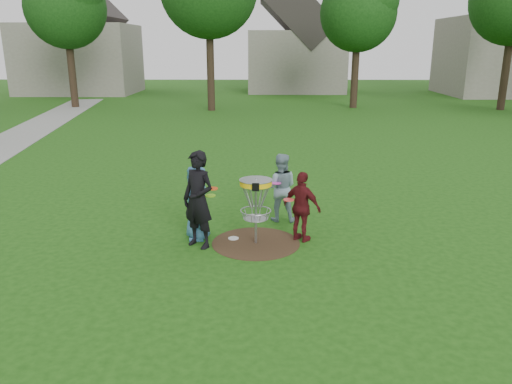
{
  "coord_description": "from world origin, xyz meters",
  "views": [
    {
      "loc": [
        0.12,
        -9.47,
        3.89
      ],
      "look_at": [
        0.0,
        0.3,
        1.0
      ],
      "focal_mm": 35.0,
      "sensor_mm": 36.0,
      "label": 1
    }
  ],
  "objects_px": {
    "player_black": "(198,200)",
    "player_grey": "(280,187)",
    "player_blue": "(197,203)",
    "disc_golf_basket": "(256,195)",
    "player_maroon": "(302,207)"
  },
  "relations": [
    {
      "from": "player_blue",
      "to": "player_black",
      "type": "distance_m",
      "value": 0.46
    },
    {
      "from": "player_blue",
      "to": "disc_golf_basket",
      "type": "height_order",
      "value": "player_blue"
    },
    {
      "from": "player_black",
      "to": "disc_golf_basket",
      "type": "relative_size",
      "value": 1.41
    },
    {
      "from": "player_maroon",
      "to": "player_grey",
      "type": "bearing_deg",
      "value": -35.26
    },
    {
      "from": "player_grey",
      "to": "player_blue",
      "type": "bearing_deg",
      "value": 38.45
    },
    {
      "from": "player_grey",
      "to": "player_maroon",
      "type": "height_order",
      "value": "player_grey"
    },
    {
      "from": "player_blue",
      "to": "player_maroon",
      "type": "distance_m",
      "value": 2.14
    },
    {
      "from": "player_maroon",
      "to": "player_blue",
      "type": "bearing_deg",
      "value": 34.55
    },
    {
      "from": "player_maroon",
      "to": "disc_golf_basket",
      "type": "distance_m",
      "value": 0.99
    },
    {
      "from": "player_black",
      "to": "disc_golf_basket",
      "type": "height_order",
      "value": "player_black"
    },
    {
      "from": "player_blue",
      "to": "player_black",
      "type": "height_order",
      "value": "player_black"
    },
    {
      "from": "player_black",
      "to": "disc_golf_basket",
      "type": "xyz_separation_m",
      "value": [
        1.13,
        0.16,
        0.05
      ]
    },
    {
      "from": "player_grey",
      "to": "player_black",
      "type": "bearing_deg",
      "value": 48.11
    },
    {
      "from": "player_black",
      "to": "player_grey",
      "type": "relative_size",
      "value": 1.24
    },
    {
      "from": "player_maroon",
      "to": "disc_golf_basket",
      "type": "relative_size",
      "value": 1.06
    }
  ]
}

